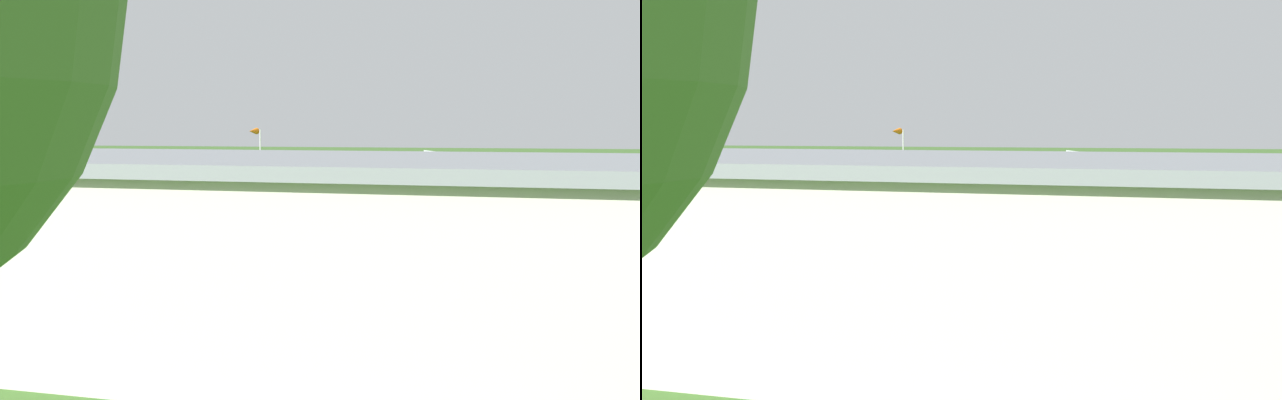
% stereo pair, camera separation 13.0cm
% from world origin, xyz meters
% --- Properties ---
extents(ground_plane, '(400.00, 400.00, 0.00)m').
position_xyz_m(ground_plane, '(0.00, 0.00, 0.00)').
color(ground_plane, '#3D6628').
extents(hangar, '(36.22, 14.20, 5.58)m').
position_xyz_m(hangar, '(2.59, 39.84, 2.80)').
color(hangar, beige).
rests_on(hangar, ground_plane).
extents(biplane, '(8.01, 8.58, 3.56)m').
position_xyz_m(biplane, '(0.81, 3.26, 2.96)').
color(biplane, silver).
extents(person_beside_truck, '(0.52, 0.52, 1.62)m').
position_xyz_m(person_beside_truck, '(-4.15, 21.80, 0.80)').
color(person_beside_truck, navy).
rests_on(person_beside_truck, ground_plane).
extents(person_crossing_taxiway, '(0.49, 0.49, 1.68)m').
position_xyz_m(person_crossing_taxiway, '(-11.22, 25.76, 0.84)').
color(person_crossing_taxiway, '#3F3F47').
rests_on(person_crossing_taxiway, ground_plane).
extents(windsock, '(1.19, 1.40, 6.10)m').
position_xyz_m(windsock, '(17.62, -19.93, 5.36)').
color(windsock, silver).
rests_on(windsock, ground_plane).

